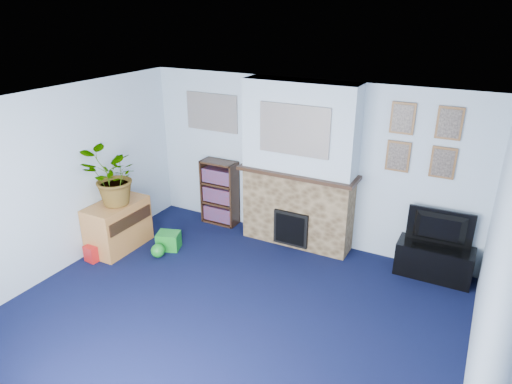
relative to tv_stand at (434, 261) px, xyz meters
The scene contains 26 objects.
floor 2.82m from the tv_stand, 133.85° to the right, with size 5.00×4.50×0.01m, color #0E1235.
ceiling 3.56m from the tv_stand, 133.85° to the right, with size 5.00×4.50×0.01m, color white.
wall_back 2.19m from the tv_stand, behind, with size 5.00×0.04×2.40m, color silver.
wall_front 4.80m from the tv_stand, 114.49° to the right, with size 5.00×0.04×2.40m, color silver.
wall_left 4.99m from the tv_stand, 155.48° to the right, with size 0.04×4.50×2.40m, color silver.
wall_right 2.32m from the tv_stand, 74.84° to the right, with size 0.04×4.50×2.40m, color silver.
chimney_breast 2.17m from the tv_stand, behind, with size 1.72×0.50×2.40m.
collage_main 2.50m from the tv_stand, behind, with size 1.00×0.03×0.68m, color gray.
collage_left 3.84m from the tv_stand, behind, with size 0.90×0.03×0.58m, color gray.
portrait_tl 1.90m from the tv_stand, 162.90° to the left, with size 0.30×0.03×0.40m, color brown.
portrait_tr 1.79m from the tv_stand, 116.57° to the left, with size 0.30×0.03×0.40m, color brown.
portrait_bl 1.45m from the tv_stand, 162.90° to the left, with size 0.30×0.03×0.40m, color brown.
portrait_br 1.29m from the tv_stand, 116.57° to the left, with size 0.30×0.03×0.40m, color brown.
tv_stand is the anchor object (origin of this frame).
television 0.46m from the tv_stand, 90.00° to the left, with size 0.81×0.11×0.47m, color black.
bookshelf 3.33m from the tv_stand, behind, with size 0.58×0.28×1.05m.
sideboard 4.40m from the tv_stand, 162.43° to the right, with size 0.50×0.91×0.70m, color #BB793C.
potted_plant 4.45m from the tv_stand, 161.61° to the right, with size 0.74×0.64×0.83m, color #26661E.
mantel_clock 2.27m from the tv_stand, behind, with size 0.10×0.06×0.14m, color gold.
mantel_candle 1.87m from the tv_stand, behind, with size 0.05×0.05×0.16m, color #B2BFC6.
mantel_teddy 2.63m from the tv_stand, behind, with size 0.14×0.14×0.14m, color gray.
mantel_can 1.55m from the tv_stand, behind, with size 0.06×0.06×0.13m, color red.
green_crate 3.67m from the tv_stand, 163.70° to the right, with size 0.32×0.25×0.25m, color #198C26.
toy_ball 3.74m from the tv_stand, 159.70° to the right, with size 0.20×0.20×0.20m, color #198C26.
toy_block 4.61m from the tv_stand, 157.19° to the right, with size 0.19×0.19×0.23m, color red.
toy_tube 4.35m from the tv_stand, 168.01° to the right, with size 0.14×0.14×0.30m, color purple.
Camera 1 is at (2.29, -3.60, 3.33)m, focal length 32.00 mm.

